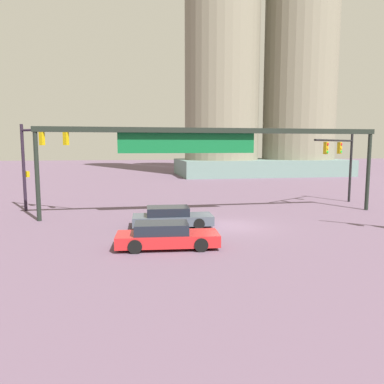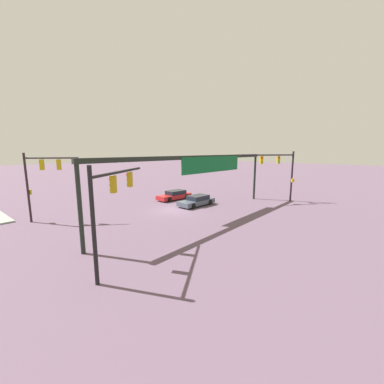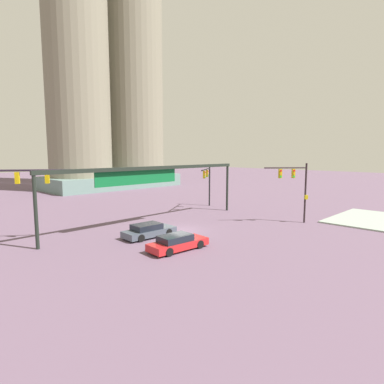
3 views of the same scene
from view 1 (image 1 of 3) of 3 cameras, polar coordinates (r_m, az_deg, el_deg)
ground_plane at (r=22.56m, az=5.96°, el=-5.23°), size 230.16×230.16×0.00m
traffic_signal_opposite_side at (r=28.79m, az=-22.51°, el=5.78°), size 5.52×4.51×6.40m
traffic_signal_cross_street at (r=33.09m, az=22.00°, el=5.27°), size 5.39×3.50×5.84m
overhead_sign_gantry at (r=25.60m, az=2.72°, el=7.84°), size 23.85×0.43×6.04m
sedan_car_approaching at (r=17.64m, az=-4.03°, el=-6.75°), size 4.94×2.16×1.21m
sedan_car_waiting_far at (r=22.18m, az=-3.20°, el=-3.90°), size 4.83×2.16×1.21m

